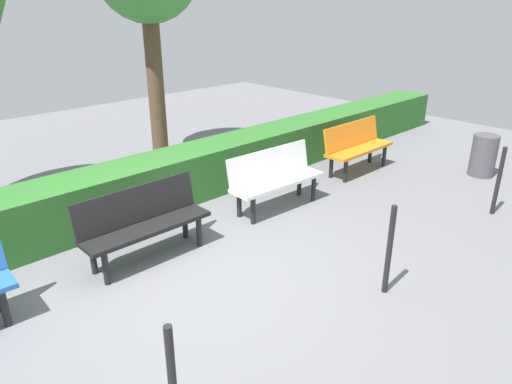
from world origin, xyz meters
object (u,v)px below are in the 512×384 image
Objects in this scene: bench_black at (143,220)px; trash_bin at (484,155)px; bench_orange at (356,145)px; bench_white at (275,176)px.

bench_black is 5.94m from trash_bin.
bench_orange is 0.96× the size of bench_white.
bench_black is at bearing -15.66° from trash_bin.
bench_black reaches higher than trash_bin.
bench_white is 0.99× the size of bench_black.
bench_black is at bearing 0.77° from bench_orange.
bench_white is (2.17, 0.10, 0.00)m from bench_orange.
bench_white and bench_black have the same top height.
bench_white is 2.12× the size of trash_bin.
bench_black is at bearing 1.50° from bench_white.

